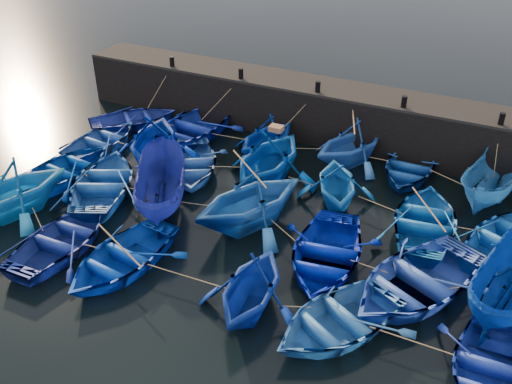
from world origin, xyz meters
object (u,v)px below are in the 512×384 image
at_px(boat_8, 191,163).
at_px(boat_20, 11,188).
at_px(boat_0, 134,119).
at_px(boat_13, 67,169).
at_px(wooden_crate, 276,128).

xyz_separation_m(boat_8, boat_20, (-4.39, -5.82, 0.69)).
xyz_separation_m(boat_0, boat_13, (0.66, -5.58, 0.04)).
height_order(boat_0, wooden_crate, wooden_crate).
bearing_deg(boat_8, boat_0, 120.91).
relative_size(boat_20, wooden_crate, 8.14).
bearing_deg(boat_20, boat_0, 113.57).
height_order(boat_8, boat_20, boat_20).
bearing_deg(boat_0, boat_20, 137.19).
distance_m(boat_8, wooden_crate, 4.37).
relative_size(boat_0, boat_20, 0.99).
height_order(boat_8, boat_13, boat_13).
relative_size(boat_13, wooden_crate, 8.66).
distance_m(boat_20, wooden_crate, 10.53).
bearing_deg(boat_8, boat_13, -179.08).
bearing_deg(boat_13, boat_0, -75.88).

